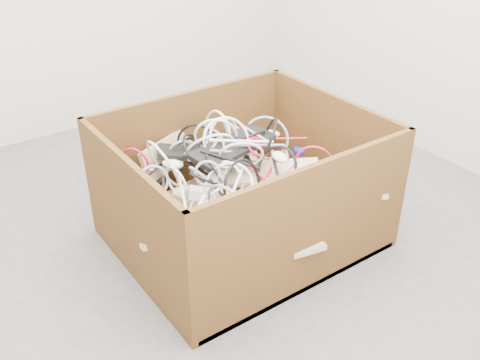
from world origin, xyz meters
TOP-DOWN VIEW (x-y plane):
  - ground at (0.00, 0.00)m, footprint 3.00×3.00m
  - cardboard_box at (0.06, -0.12)m, footprint 1.08×0.90m
  - keyboard_pile at (0.06, -0.12)m, footprint 1.08×0.97m
  - mice_scatter at (0.09, -0.16)m, footprint 0.71×0.63m
  - power_strip_left at (-0.13, -0.20)m, footprint 0.26×0.22m
  - power_strip_right at (-0.09, -0.23)m, footprint 0.28×0.20m
  - vga_plug at (0.38, -0.14)m, footprint 0.06×0.06m
  - cable_tangle at (-0.02, -0.09)m, footprint 0.95×0.84m

SIDE VIEW (x-z plane):
  - ground at x=0.00m, z-range 0.00..0.00m
  - cardboard_box at x=0.06m, z-range -0.14..0.45m
  - keyboard_pile at x=0.06m, z-range 0.11..0.46m
  - power_strip_right at x=-0.09m, z-range 0.29..0.39m
  - mice_scatter at x=0.09m, z-range 0.24..0.46m
  - power_strip_left at x=-0.13m, z-range 0.30..0.42m
  - vga_plug at x=0.38m, z-range 0.35..0.38m
  - cable_tangle at x=-0.02m, z-range 0.23..0.59m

